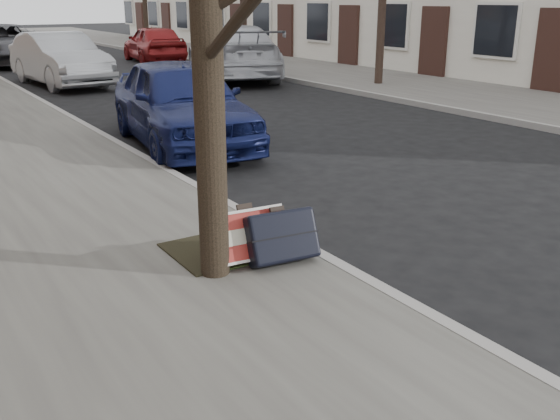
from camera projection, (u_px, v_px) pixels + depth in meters
ground at (468, 259)px, 5.82m from camera, size 120.00×120.00×0.00m
far_sidewalk at (286, 67)px, 21.74m from camera, size 4.00×70.00×0.12m
dirt_patch at (218, 250)px, 5.71m from camera, size 0.85×0.85×0.02m
suitcase_red at (249, 236)px, 5.40m from camera, size 0.64×0.39×0.48m
suitcase_navy at (281, 236)px, 5.38m from camera, size 0.66×0.44×0.49m
car_near_front at (182, 102)px, 10.12m from camera, size 2.27×4.37×1.42m
car_near_mid at (60, 59)px, 17.22m from camera, size 1.90×4.47×1.43m
car_near_back at (6, 45)px, 22.68m from camera, size 2.70×5.30×1.44m
car_far_front at (233, 52)px, 18.62m from camera, size 3.84×5.88×1.58m
car_far_back at (154, 43)px, 23.62m from camera, size 2.10×4.24×1.39m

